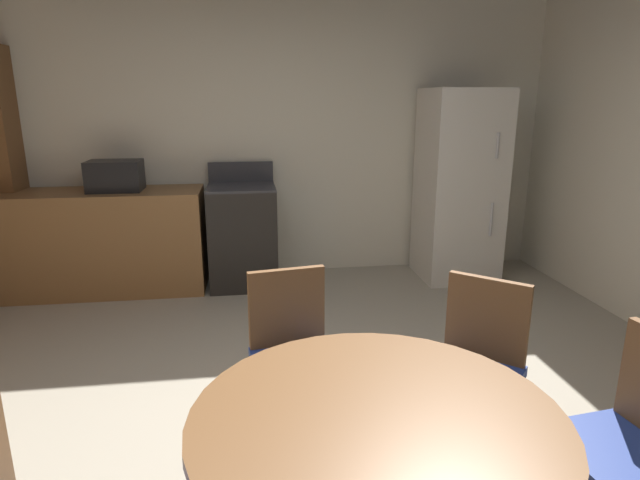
{
  "coord_description": "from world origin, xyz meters",
  "views": [
    {
      "loc": [
        -0.17,
        -2.21,
        1.66
      ],
      "look_at": [
        0.26,
        0.83,
        0.83
      ],
      "focal_mm": 29.37,
      "sensor_mm": 36.0,
      "label": 1
    }
  ],
  "objects": [
    {
      "name": "refrigerator",
      "position": [
        1.79,
        2.4,
        0.88
      ],
      "size": [
        0.68,
        0.68,
        1.76
      ],
      "color": "silver",
      "rests_on": "ground"
    },
    {
      "name": "chair_east",
      "position": [
        1.16,
        -0.77,
        0.5
      ],
      "size": [
        0.45,
        0.45,
        0.87
      ],
      "rotation": [
        0.0,
        0.0,
        3.26
      ],
      "color": "brown",
      "rests_on": "ground"
    },
    {
      "name": "ground_plane",
      "position": [
        0.0,
        0.0,
        0.0
      ],
      "size": [
        14.0,
        14.0,
        0.0
      ],
      "primitive_type": "plane",
      "color": "#A89E89"
    },
    {
      "name": "chair_north",
      "position": [
        0.02,
        0.08,
        0.5
      ],
      "size": [
        0.46,
        0.46,
        0.87
      ],
      "rotation": [
        0.0,
        0.0,
        4.88
      ],
      "color": "brown",
      "rests_on": "ground"
    },
    {
      "name": "dining_table",
      "position": [
        0.19,
        -0.89,
        0.6
      ],
      "size": [
        1.13,
        1.13,
        0.76
      ],
      "color": "brown",
      "rests_on": "ground"
    },
    {
      "name": "chair_northeast",
      "position": [
        0.84,
        -0.16,
        0.5
      ],
      "size": [
        0.56,
        0.56,
        0.87
      ],
      "rotation": [
        0.0,
        0.0,
        3.98
      ],
      "color": "brown",
      "rests_on": "ground"
    },
    {
      "name": "oven_range",
      "position": [
        -0.23,
        2.46,
        0.47
      ],
      "size": [
        0.6,
        0.6,
        1.1
      ],
      "color": "black",
      "rests_on": "ground"
    },
    {
      "name": "microwave",
      "position": [
        -1.29,
        2.45,
        1.03
      ],
      "size": [
        0.44,
        0.32,
        0.26
      ],
      "primitive_type": "cube",
      "color": "black",
      "rests_on": "kitchen_counter"
    },
    {
      "name": "kitchen_counter",
      "position": [
        -1.57,
        2.45,
        0.45
      ],
      "size": [
        1.98,
        0.6,
        0.9
      ],
      "primitive_type": "cube",
      "color": "olive",
      "rests_on": "ground"
    },
    {
      "name": "wall_back",
      "position": [
        0.0,
        2.85,
        1.35
      ],
      "size": [
        5.72,
        0.12,
        2.7
      ],
      "primitive_type": "cube",
      "color": "silver",
      "rests_on": "ground"
    }
  ]
}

